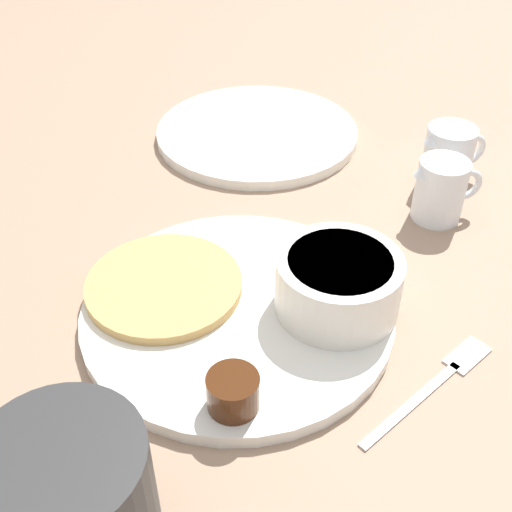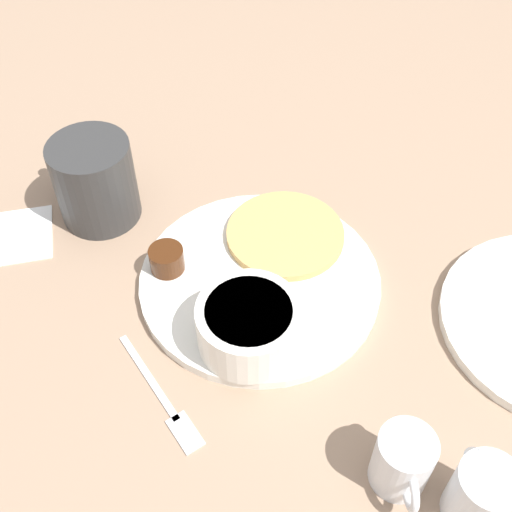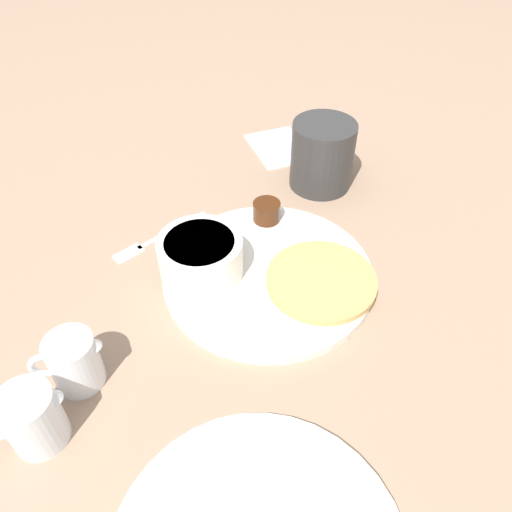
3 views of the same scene
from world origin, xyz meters
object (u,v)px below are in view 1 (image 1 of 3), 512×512
object	(u,v)px
creamer_pitcher_near	(441,189)
fork	(441,378)
coffee_mug	(69,512)
creamer_pitcher_far	(449,156)
bowl	(338,282)
plate	(238,311)

from	to	relation	value
creamer_pitcher_near	fork	xyz separation A→B (m)	(0.21, -0.07, -0.03)
creamer_pitcher_near	fork	size ratio (longest dim) A/B	0.59
coffee_mug	creamer_pitcher_far	xyz separation A→B (m)	(-0.37, 0.36, -0.02)
bowl	fork	size ratio (longest dim) A/B	0.80
plate	creamer_pitcher_far	xyz separation A→B (m)	(-0.18, 0.24, 0.03)
creamer_pitcher_far	coffee_mug	bearing A→B (deg)	-43.74
coffee_mug	fork	world-z (taller)	coffee_mug
bowl	fork	world-z (taller)	bowl
plate	bowl	size ratio (longest dim) A/B	2.55
creamer_pitcher_near	fork	bearing A→B (deg)	-18.19
coffee_mug	creamer_pitcher_near	xyz separation A→B (m)	(-0.31, 0.33, -0.02)
plate	coffee_mug	size ratio (longest dim) A/B	2.36
bowl	coffee_mug	distance (m)	0.27
bowl	creamer_pitcher_far	xyz separation A→B (m)	(-0.19, 0.16, -0.00)
bowl	creamer_pitcher_near	world-z (taller)	creamer_pitcher_near
creamer_pitcher_far	plate	bearing A→B (deg)	-53.74
coffee_mug	bowl	bearing A→B (deg)	133.39
coffee_mug	creamer_pitcher_far	size ratio (longest dim) A/B	1.43
creamer_pitcher_far	fork	distance (m)	0.29
coffee_mug	creamer_pitcher_near	distance (m)	0.45
fork	bowl	bearing A→B (deg)	-139.52
bowl	coffee_mug	bearing A→B (deg)	-46.61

